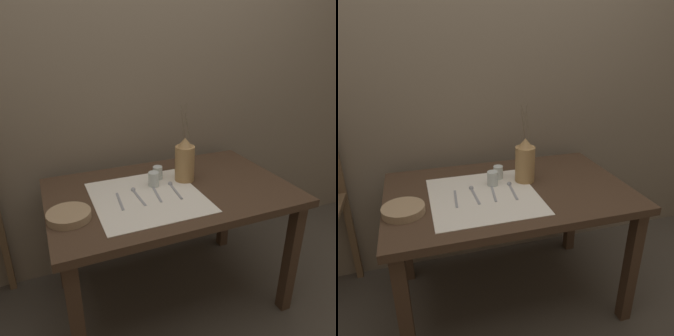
% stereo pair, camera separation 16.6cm
% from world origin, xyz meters
% --- Properties ---
extents(ground_plane, '(12.00, 12.00, 0.00)m').
position_xyz_m(ground_plane, '(0.00, 0.00, 0.00)').
color(ground_plane, '#473F35').
extents(stone_wall_back, '(7.00, 0.06, 2.40)m').
position_xyz_m(stone_wall_back, '(0.00, 0.51, 1.20)').
color(stone_wall_back, '#7A6B56').
rests_on(stone_wall_back, ground_plane).
extents(wooden_table, '(1.26, 0.79, 0.72)m').
position_xyz_m(wooden_table, '(0.00, 0.00, 0.63)').
color(wooden_table, '#422D1E').
rests_on(wooden_table, ground_plane).
extents(linen_cloth, '(0.53, 0.54, 0.00)m').
position_xyz_m(linen_cloth, '(-0.14, -0.04, 0.72)').
color(linen_cloth, silver).
rests_on(linen_cloth, wooden_table).
extents(pitcher_with_flowers, '(0.11, 0.11, 0.43)m').
position_xyz_m(pitcher_with_flowers, '(0.11, 0.07, 0.83)').
color(pitcher_with_flowers, '#A87F4C').
rests_on(pitcher_with_flowers, wooden_table).
extents(wooden_bowl, '(0.19, 0.19, 0.04)m').
position_xyz_m(wooden_bowl, '(-0.53, -0.10, 0.74)').
color(wooden_bowl, '#9E7F5B').
rests_on(wooden_bowl, wooden_table).
extents(glass_tumbler_near, '(0.06, 0.06, 0.08)m').
position_xyz_m(glass_tumbler_near, '(-0.07, 0.06, 0.76)').
color(glass_tumbler_near, silver).
rests_on(glass_tumbler_near, wooden_table).
extents(glass_tumbler_far, '(0.05, 0.05, 0.07)m').
position_xyz_m(glass_tumbler_far, '(-0.02, 0.14, 0.76)').
color(glass_tumbler_far, silver).
rests_on(glass_tumbler_far, wooden_table).
extents(knife_center, '(0.03, 0.18, 0.00)m').
position_xyz_m(knife_center, '(-0.28, -0.04, 0.72)').
color(knife_center, '#939399').
rests_on(knife_center, wooden_table).
extents(spoon_outer, '(0.02, 0.19, 0.02)m').
position_xyz_m(spoon_outer, '(-0.19, 0.02, 0.73)').
color(spoon_outer, '#939399').
rests_on(spoon_outer, wooden_table).
extents(fork_outer, '(0.03, 0.18, 0.00)m').
position_xyz_m(fork_outer, '(-0.09, -0.04, 0.72)').
color(fork_outer, '#939399').
rests_on(fork_outer, wooden_table).
extents(spoon_inner, '(0.03, 0.19, 0.02)m').
position_xyz_m(spoon_inner, '(0.01, 0.01, 0.73)').
color(spoon_inner, '#939399').
rests_on(spoon_inner, wooden_table).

